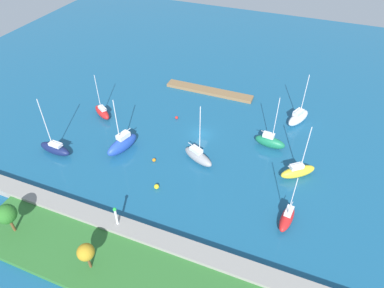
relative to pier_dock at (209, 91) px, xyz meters
The scene contains 18 objects.
water 17.33m from the pier_dock, 104.10° to the left, with size 160.00×160.00×0.00m, color #19567F.
pier_dock is the anchor object (origin of this frame).
breakwater 44.69m from the pier_dock, 95.42° to the left, with size 68.53×3.02×1.42m, color gray.
shoreline_park 50.02m from the pier_dock, 94.84° to the left, with size 48.17×11.85×0.83m, color #2D6B2D.
harbor_beacon 44.61m from the pier_dock, 90.74° to the left, with size 0.56×0.56×3.73m.
park_tree_midwest 53.24m from the pier_dock, 74.74° to the left, with size 3.05×3.05×5.48m.
park_tree_center 52.20m from the pier_dock, 90.69° to the left, with size 2.43×2.43×4.86m.
sailboat_red_east_end 41.58m from the pier_dock, 127.03° to the left, with size 2.57×6.00×10.34m.
sailboat_yellow_far_north 33.34m from the pier_dock, 138.73° to the left, with size 6.60×5.85×11.31m.
sailboat_navy_center_basin 39.14m from the pier_dock, 58.06° to the left, with size 7.28×2.66×12.56m.
sailboat_green_lone_north 24.09m from the pier_dock, 140.21° to the left, with size 6.35×2.66×11.78m.
sailboat_blue_by_breakwater 28.87m from the pier_dock, 72.51° to the left, with size 4.45×7.84×12.11m.
sailboat_white_mid_basin 23.12m from the pier_dock, 168.01° to the left, with size 4.91×7.28×11.69m.
sailboat_gray_off_beacon 25.69m from the pier_dock, 104.71° to the left, with size 7.24×4.87×12.80m.
sailboat_red_outer_mooring 26.85m from the pier_dock, 44.74° to the left, with size 6.07×4.70×10.37m.
mooring_buoy_yellow 34.46m from the pier_dock, 93.77° to the left, with size 0.90×0.90×0.90m, color yellow.
mooring_buoy_red 13.93m from the pier_dock, 77.63° to the left, with size 0.70×0.70×0.70m, color red.
mooring_buoy_orange 28.21m from the pier_dock, 87.25° to the left, with size 0.70×0.70×0.70m, color orange.
Camera 1 is at (-19.43, 54.09, 45.37)m, focal length 32.01 mm.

